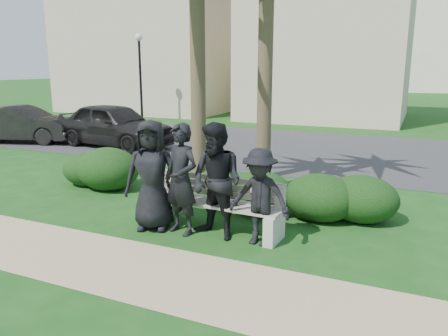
{
  "coord_description": "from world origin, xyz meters",
  "views": [
    {
      "loc": [
        3.8,
        -6.33,
        2.7
      ],
      "look_at": [
        0.49,
        1.0,
        0.84
      ],
      "focal_mm": 35.0,
      "sensor_mm": 36.0,
      "label": 1
    }
  ],
  "objects_px": {
    "man_d": "(260,197)",
    "man_c": "(217,181)",
    "street_lamp": "(140,62)",
    "car_a": "(114,125)",
    "man_a": "(152,175)",
    "park_bench": "(211,207)",
    "man_b": "(181,179)",
    "car_b": "(22,124)"
  },
  "relations": [
    {
      "from": "man_b",
      "to": "car_b",
      "type": "relative_size",
      "value": 0.46
    },
    {
      "from": "park_bench",
      "to": "man_b",
      "type": "height_order",
      "value": "man_b"
    },
    {
      "from": "car_a",
      "to": "man_c",
      "type": "bearing_deg",
      "value": -123.92
    },
    {
      "from": "car_a",
      "to": "man_d",
      "type": "bearing_deg",
      "value": -121.01
    },
    {
      "from": "man_b",
      "to": "car_a",
      "type": "bearing_deg",
      "value": 150.14
    },
    {
      "from": "street_lamp",
      "to": "man_a",
      "type": "height_order",
      "value": "street_lamp"
    },
    {
      "from": "park_bench",
      "to": "man_a",
      "type": "bearing_deg",
      "value": -156.25
    },
    {
      "from": "park_bench",
      "to": "man_d",
      "type": "distance_m",
      "value": 1.06
    },
    {
      "from": "man_a",
      "to": "car_a",
      "type": "relative_size",
      "value": 0.42
    },
    {
      "from": "park_bench",
      "to": "man_c",
      "type": "distance_m",
      "value": 0.66
    },
    {
      "from": "man_b",
      "to": "car_a",
      "type": "height_order",
      "value": "man_b"
    },
    {
      "from": "street_lamp",
      "to": "man_d",
      "type": "xyz_separation_m",
      "value": [
        10.67,
        -12.28,
        -2.18
      ]
    },
    {
      "from": "street_lamp",
      "to": "car_b",
      "type": "distance_m",
      "value": 7.25
    },
    {
      "from": "car_a",
      "to": "car_b",
      "type": "distance_m",
      "value": 3.71
    },
    {
      "from": "man_b",
      "to": "man_c",
      "type": "bearing_deg",
      "value": 20.7
    },
    {
      "from": "man_c",
      "to": "car_a",
      "type": "bearing_deg",
      "value": 152.21
    },
    {
      "from": "man_a",
      "to": "car_b",
      "type": "distance_m",
      "value": 10.8
    },
    {
      "from": "man_b",
      "to": "car_b",
      "type": "height_order",
      "value": "man_b"
    },
    {
      "from": "street_lamp",
      "to": "man_d",
      "type": "bearing_deg",
      "value": -49.03
    },
    {
      "from": "street_lamp",
      "to": "car_a",
      "type": "bearing_deg",
      "value": -63.02
    },
    {
      "from": "park_bench",
      "to": "car_b",
      "type": "relative_size",
      "value": 0.62
    },
    {
      "from": "street_lamp",
      "to": "man_c",
      "type": "relative_size",
      "value": 2.29
    },
    {
      "from": "man_d",
      "to": "man_c",
      "type": "bearing_deg",
      "value": -174.56
    },
    {
      "from": "man_c",
      "to": "man_d",
      "type": "distance_m",
      "value": 0.74
    },
    {
      "from": "man_a",
      "to": "car_b",
      "type": "relative_size",
      "value": 0.46
    },
    {
      "from": "car_b",
      "to": "man_c",
      "type": "bearing_deg",
      "value": -135.18
    },
    {
      "from": "man_d",
      "to": "park_bench",
      "type": "bearing_deg",
      "value": 168.82
    },
    {
      "from": "car_a",
      "to": "man_a",
      "type": "bearing_deg",
      "value": -129.63
    },
    {
      "from": "man_d",
      "to": "car_a",
      "type": "xyz_separation_m",
      "value": [
        -7.51,
        6.08,
        -0.01
      ]
    },
    {
      "from": "park_bench",
      "to": "man_d",
      "type": "relative_size",
      "value": 1.65
    },
    {
      "from": "park_bench",
      "to": "man_a",
      "type": "xyz_separation_m",
      "value": [
        -0.92,
        -0.35,
        0.54
      ]
    },
    {
      "from": "man_c",
      "to": "car_a",
      "type": "xyz_separation_m",
      "value": [
        -6.79,
        6.1,
        -0.18
      ]
    },
    {
      "from": "man_b",
      "to": "man_c",
      "type": "distance_m",
      "value": 0.62
    },
    {
      "from": "man_a",
      "to": "man_c",
      "type": "xyz_separation_m",
      "value": [
        1.16,
        0.07,
        0.0
      ]
    },
    {
      "from": "park_bench",
      "to": "man_b",
      "type": "xyz_separation_m",
      "value": [
        -0.37,
        -0.34,
        0.53
      ]
    },
    {
      "from": "man_a",
      "to": "man_c",
      "type": "relative_size",
      "value": 1.0
    },
    {
      "from": "man_a",
      "to": "man_c",
      "type": "bearing_deg",
      "value": -14.47
    },
    {
      "from": "man_d",
      "to": "street_lamp",
      "type": "bearing_deg",
      "value": 135.23
    },
    {
      "from": "man_d",
      "to": "car_a",
      "type": "relative_size",
      "value": 0.34
    },
    {
      "from": "park_bench",
      "to": "street_lamp",
      "type": "bearing_deg",
      "value": 131.65
    },
    {
      "from": "street_lamp",
      "to": "man_c",
      "type": "bearing_deg",
      "value": -51.02
    },
    {
      "from": "man_b",
      "to": "man_d",
      "type": "bearing_deg",
      "value": 18.29
    }
  ]
}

